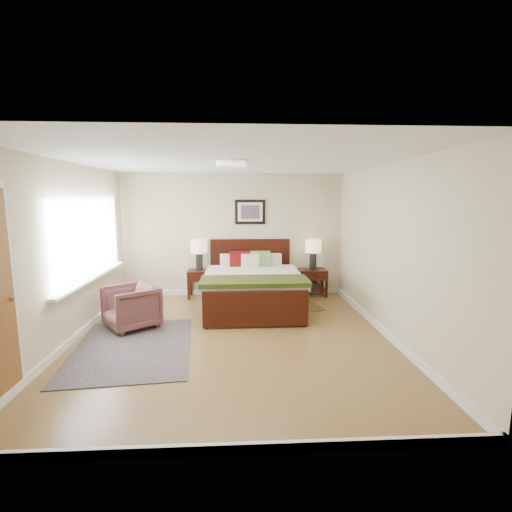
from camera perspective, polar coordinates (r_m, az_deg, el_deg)
The scene contains 17 objects.
floor at distance 5.50m, azimuth -3.56°, elevation -12.44°, with size 5.00×5.00×0.00m, color olive.
back_wall at distance 7.66m, azimuth -3.53°, elevation 3.27°, with size 4.50×0.04×2.50m, color beige.
front_wall at distance 2.73m, azimuth -4.17°, elevation -7.08°, with size 4.50×0.04×2.50m, color beige.
left_wall at distance 5.67m, azimuth -27.08°, elevation 0.31°, with size 0.04×5.00×2.50m, color beige.
right_wall at distance 5.62m, azimuth 19.88°, elevation 0.70°, with size 0.04×5.00×2.50m, color beige.
ceiling at distance 5.15m, azimuth -3.84°, elevation 14.45°, with size 4.50×5.00×0.02m, color white.
window at distance 6.27m, azimuth -24.15°, elevation 2.42°, with size 0.11×2.72×1.32m.
ceil_fixture at distance 5.14m, azimuth -3.83°, elevation 14.07°, with size 0.44×0.44×0.08m.
bed at distance 6.74m, azimuth -0.55°, elevation -3.70°, with size 1.76×2.13×1.15m.
wall_art at distance 7.60m, azimuth -0.91°, elevation 6.79°, with size 0.62×0.05×0.50m.
nightstand_left at distance 7.57m, azimuth -8.67°, elevation -3.09°, with size 0.47×0.42×0.56m.
nightstand_right at distance 7.73m, azimuth 8.71°, elevation -3.58°, with size 0.56×0.42×0.55m.
lamp_left at distance 7.50m, azimuth -8.75°, elevation 1.02°, with size 0.32×0.32×0.61m.
lamp_right at distance 7.63m, azimuth 8.80°, elevation 1.09°, with size 0.32×0.32×0.61m.
armchair at distance 6.10m, azimuth -18.66°, elevation -7.44°, with size 0.71×0.73×0.67m, color brown.
rug_persian at distance 5.42m, azimuth -18.40°, elevation -13.16°, with size 1.51×2.13×0.01m, color #0C153F.
rug_navy at distance 7.14m, azimuth 6.08°, elevation -7.37°, with size 0.72×1.08×0.01m, color black.
Camera 1 is at (0.05, -5.12, 2.00)m, focal length 26.00 mm.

